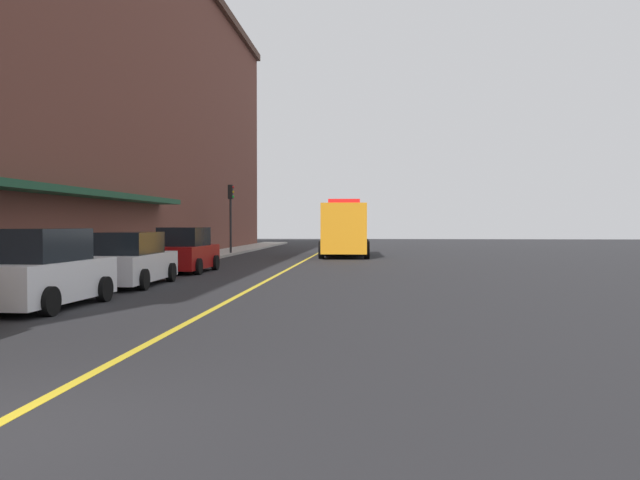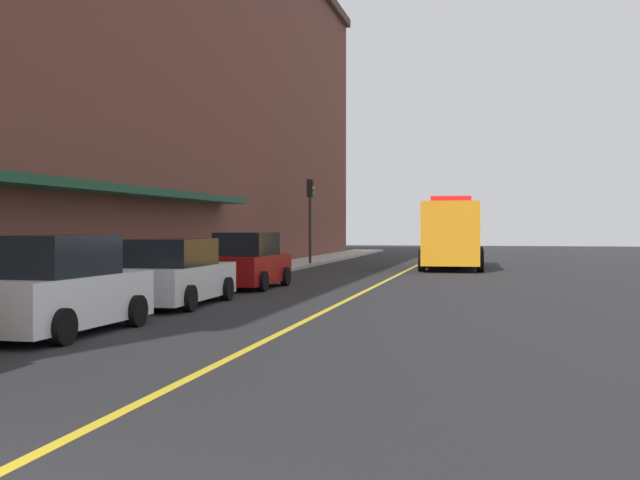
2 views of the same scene
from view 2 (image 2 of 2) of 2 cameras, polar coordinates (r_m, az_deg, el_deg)
The scene contains 10 objects.
ground_plane at distance 29.90m, azimuth 4.90°, elevation -2.91°, with size 112.00×112.00×0.00m, color #232326.
sidewalk_left at distance 31.32m, azimuth -6.43°, elevation -2.60°, with size 2.40×70.00×0.15m, color #ADA8A0.
lane_center_stripe at distance 29.90m, azimuth 4.90°, elevation -2.90°, with size 0.16×70.00×0.01m, color gold.
brick_building_left at distance 34.47m, azimuth -19.74°, elevation 12.71°, with size 14.41×64.00×18.12m.
parked_car_1 at distance 15.56m, azimuth -18.37°, elevation -3.34°, with size 2.07×4.29×1.86m.
parked_car_2 at distance 20.52m, azimuth -10.43°, elevation -2.44°, with size 2.11×4.78×1.71m.
parked_car_3 at distance 25.92m, azimuth -5.19°, elevation -1.62°, with size 2.04×4.14×1.83m.
utility_truck at distance 38.46m, azimuth 9.58°, elevation 0.35°, with size 3.03×8.12×3.38m.
parking_meter_1 at distance 17.98m, azimuth -18.66°, elevation -2.13°, with size 0.14×0.18×1.33m.
traffic_light_near at distance 40.42m, azimuth -0.71°, elevation 2.58°, with size 0.38×0.36×4.30m.
Camera 2 is at (3.95, -4.57, 2.01)m, focal length 44.27 mm.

